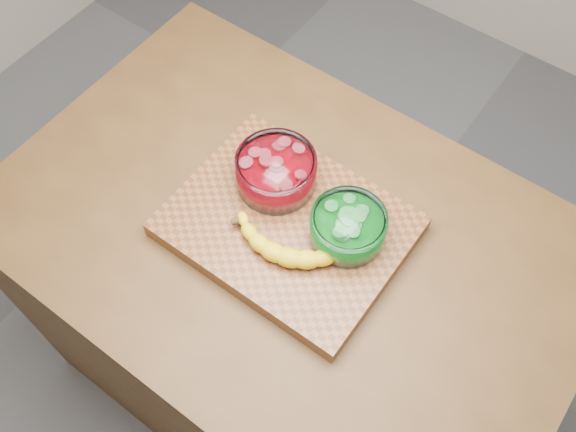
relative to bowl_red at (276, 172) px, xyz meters
The scene contains 6 objects.
ground 0.98m from the bowl_red, 39.53° to the right, with size 3.50×3.50×0.00m, color #5A5A5E.
counter 0.54m from the bowl_red, 39.53° to the right, with size 1.20×0.80×0.90m, color #4D3117.
cutting_board 0.11m from the bowl_red, 39.53° to the right, with size 0.45×0.35×0.04m, color brown.
bowl_red is the anchor object (origin of this frame).
bowl_green 0.19m from the bowl_red, ahead, with size 0.15×0.15×0.07m.
banana 0.14m from the bowl_red, 39.68° to the right, with size 0.26×0.16×0.04m, color gold, non-canonical shape.
Camera 1 is at (0.38, -0.52, 2.02)m, focal length 40.00 mm.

